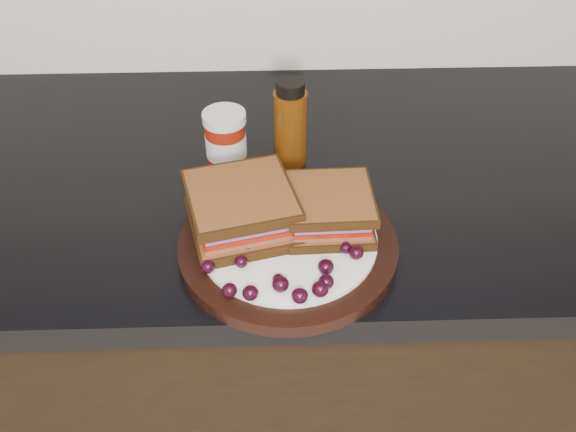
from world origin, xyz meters
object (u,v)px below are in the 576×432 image
object	(u,v)px
condiment_jar	(226,140)
plate	(288,246)
sandwich_left	(241,210)
oil_bottle	(290,123)

from	to	relation	value
condiment_jar	plate	bearing A→B (deg)	-65.53
sandwich_left	condiment_jar	distance (m)	0.17
plate	sandwich_left	size ratio (longest dim) A/B	2.17
sandwich_left	condiment_jar	xyz separation A→B (m)	(-0.03, 0.17, -0.01)
plate	sandwich_left	bearing A→B (deg)	159.71
plate	condiment_jar	bearing A→B (deg)	114.47
condiment_jar	sandwich_left	bearing A→B (deg)	-80.70
plate	condiment_jar	distance (m)	0.21
sandwich_left	oil_bottle	distance (m)	0.19
plate	oil_bottle	distance (m)	0.20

